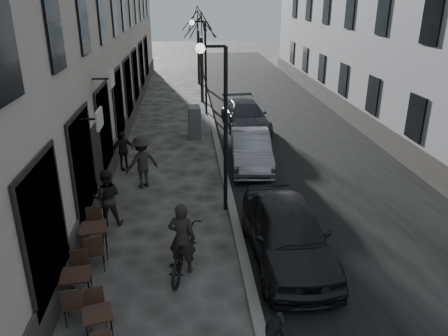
{
  "coord_description": "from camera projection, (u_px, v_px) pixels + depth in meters",
  "views": [
    {
      "loc": [
        -1.13,
        -6.28,
        6.31
      ],
      "look_at": [
        -0.13,
        5.01,
        1.8
      ],
      "focal_mm": 35.0,
      "sensor_mm": 36.0,
      "label": 1
    }
  ],
  "objects": [
    {
      "name": "pedestrian_far",
      "position": [
        123.0,
        151.0,
        16.67
      ],
      "size": [
        0.94,
        0.85,
        1.54
      ],
      "primitive_type": "imported",
      "rotation": [
        0.0,
        0.0,
        0.66
      ],
      "color": "black",
      "rests_on": "ground"
    },
    {
      "name": "bicycle",
      "position": [
        182.0,
        251.0,
        10.54
      ],
      "size": [
        1.2,
        2.23,
        1.11
      ],
      "primitive_type": "imported",
      "rotation": [
        0.0,
        0.0,
        2.91
      ],
      "color": "black",
      "rests_on": "ground"
    },
    {
      "name": "car_far",
      "position": [
        245.0,
        116.0,
        21.69
      ],
      "size": [
        2.24,
        4.92,
        1.4
      ],
      "primitive_type": "imported",
      "rotation": [
        0.0,
        0.0,
        0.06
      ],
      "color": "#34373E",
      "rests_on": "ground"
    },
    {
      "name": "car_near",
      "position": [
        287.0,
        232.0,
        10.91
      ],
      "size": [
        1.96,
        4.63,
        1.56
      ],
      "primitive_type": "imported",
      "rotation": [
        0.0,
        0.0,
        0.03
      ],
      "color": "black",
      "rests_on": "ground"
    },
    {
      "name": "car_mid",
      "position": [
        251.0,
        149.0,
        17.03
      ],
      "size": [
        1.74,
        4.26,
        1.37
      ],
      "primitive_type": "imported",
      "rotation": [
        0.0,
        0.0,
        -0.07
      ],
      "color": "gray",
      "rests_on": "ground"
    },
    {
      "name": "bistro_set_b",
      "position": [
        77.0,
        286.0,
        9.41
      ],
      "size": [
        0.69,
        1.57,
        0.91
      ],
      "rotation": [
        0.0,
        0.0,
        0.11
      ],
      "color": "#321F16",
      "rests_on": "ground"
    },
    {
      "name": "kerb",
      "position": [
        212.0,
        122.0,
        23.04
      ],
      "size": [
        0.25,
        60.0,
        0.12
      ],
      "primitive_type": "cube",
      "color": "gray",
      "rests_on": "ground"
    },
    {
      "name": "road",
      "position": [
        280.0,
        121.0,
        23.36
      ],
      "size": [
        7.3,
        60.0,
        0.0
      ],
      "primitive_type": "cube",
      "color": "black",
      "rests_on": "ground"
    },
    {
      "name": "bistro_set_c",
      "position": [
        94.0,
        238.0,
        11.17
      ],
      "size": [
        0.8,
        1.74,
        1.0
      ],
      "rotation": [
        0.0,
        0.0,
        0.18
      ],
      "color": "#321F16",
      "rests_on": "ground"
    },
    {
      "name": "utility_cabinet",
      "position": [
        194.0,
        122.0,
        20.51
      ],
      "size": [
        0.58,
        1.01,
        1.48
      ],
      "primitive_type": "cube",
      "rotation": [
        0.0,
        0.0,
        0.04
      ],
      "color": "#5D5D5F",
      "rests_on": "ground"
    },
    {
      "name": "streetlamp_near",
      "position": [
        220.0,
        112.0,
        12.61
      ],
      "size": [
        0.9,
        0.28,
        5.09
      ],
      "color": "black",
      "rests_on": "ground"
    },
    {
      "name": "tree_far",
      "position": [
        198.0,
        19.0,
        31.5
      ],
      "size": [
        2.4,
        2.4,
        5.7
      ],
      "color": "black",
      "rests_on": "ground"
    },
    {
      "name": "pedestrian_mid",
      "position": [
        142.0,
        162.0,
        15.1
      ],
      "size": [
        1.37,
        1.19,
        1.84
      ],
      "primitive_type": "imported",
      "rotation": [
        0.0,
        0.0,
        3.67
      ],
      "color": "#2A2825",
      "rests_on": "ground"
    },
    {
      "name": "cyclist_rider",
      "position": [
        182.0,
        238.0,
        10.41
      ],
      "size": [
        0.74,
        0.57,
        1.82
      ],
      "primitive_type": "imported",
      "rotation": [
        0.0,
        0.0,
        2.91
      ],
      "color": "black",
      "rests_on": "ground"
    },
    {
      "name": "bistro_set_a",
      "position": [
        99.0,
        324.0,
        8.4
      ],
      "size": [
        0.72,
        1.4,
        0.8
      ],
      "rotation": [
        0.0,
        0.0,
        0.27
      ],
      "color": "#321F16",
      "rests_on": "ground"
    },
    {
      "name": "sign_board",
      "position": [
        61.0,
        281.0,
        9.61
      ],
      "size": [
        0.45,
        0.68,
        1.11
      ],
      "rotation": [
        0.0,
        0.0,
        0.13
      ],
      "color": "black",
      "rests_on": "ground"
    },
    {
      "name": "streetlamp_far",
      "position": [
        202.0,
        57.0,
        23.72
      ],
      "size": [
        0.9,
        0.28,
        5.09
      ],
      "color": "black",
      "rests_on": "ground"
    },
    {
      "name": "pedestrian_near",
      "position": [
        107.0,
        198.0,
        12.61
      ],
      "size": [
        0.87,
        0.69,
        1.71
      ],
      "primitive_type": "imported",
      "rotation": [
        0.0,
        0.0,
        3.2
      ],
      "color": "#272422",
      "rests_on": "ground"
    },
    {
      "name": "tree_near",
      "position": [
        201.0,
        25.0,
        25.95
      ],
      "size": [
        2.4,
        2.4,
        5.7
      ],
      "color": "black",
      "rests_on": "ground"
    }
  ]
}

